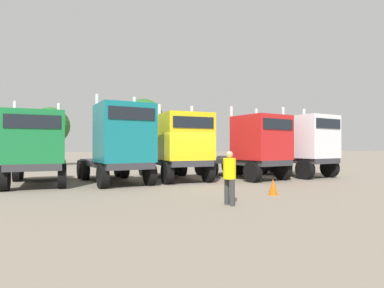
% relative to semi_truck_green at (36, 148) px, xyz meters
% --- Properties ---
extents(ground, '(200.00, 200.00, 0.00)m').
position_rel_semi_truck_green_xyz_m(ground, '(7.00, -1.16, -1.78)').
color(ground, gray).
extents(semi_truck_green, '(3.17, 6.47, 3.97)m').
position_rel_semi_truck_green_xyz_m(semi_truck_green, '(0.00, 0.00, 0.00)').
color(semi_truck_green, '#333338').
rests_on(semi_truck_green, ground).
extents(semi_truck_teal, '(3.87, 6.75, 4.40)m').
position_rel_semi_truck_green_xyz_m(semi_truck_teal, '(3.74, -0.25, 0.18)').
color(semi_truck_teal, '#333338').
rests_on(semi_truck_teal, ground).
extents(semi_truck_yellow, '(3.17, 6.49, 4.12)m').
position_rel_semi_truck_green_xyz_m(semi_truck_yellow, '(6.92, 0.41, 0.07)').
color(semi_truck_yellow, '#333338').
rests_on(semi_truck_yellow, ground).
extents(semi_truck_red, '(4.03, 6.44, 4.10)m').
position_rel_semi_truck_green_xyz_m(semi_truck_red, '(11.05, 0.05, 0.06)').
color(semi_truck_red, '#333338').
rests_on(semi_truck_red, ground).
extents(semi_truck_white, '(3.94, 6.27, 4.24)m').
position_rel_semi_truck_green_xyz_m(semi_truck_white, '(14.59, 0.53, 0.12)').
color(semi_truck_white, '#333338').
rests_on(semi_truck_white, ground).
extents(visitor_in_hivis, '(0.48, 0.48, 1.69)m').
position_rel_semi_truck_green_xyz_m(visitor_in_hivis, '(6.69, -6.84, -0.80)').
color(visitor_in_hivis, '#343434').
rests_on(visitor_in_hivis, ground).
extents(traffic_cone_mid, '(0.36, 0.36, 0.61)m').
position_rel_semi_truck_green_xyz_m(traffic_cone_mid, '(9.09, -5.38, -1.47)').
color(traffic_cone_mid, '#F2590C').
rests_on(traffic_cone_mid, ground).
extents(oak_far_left, '(3.59, 3.59, 5.62)m').
position_rel_semi_truck_green_xyz_m(oak_far_left, '(-1.75, 16.91, 2.02)').
color(oak_far_left, '#4C3823').
rests_on(oak_far_left, ground).
extents(oak_far_centre, '(4.25, 4.25, 6.82)m').
position_rel_semi_truck_green_xyz_m(oak_far_centre, '(7.18, 17.09, 2.90)').
color(oak_far_centre, '#4C3823').
rests_on(oak_far_centre, ground).
extents(oak_far_right, '(3.17, 3.17, 5.72)m').
position_rel_semi_truck_green_xyz_m(oak_far_right, '(13.54, 17.37, 2.32)').
color(oak_far_right, '#4C3823').
rests_on(oak_far_right, ground).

